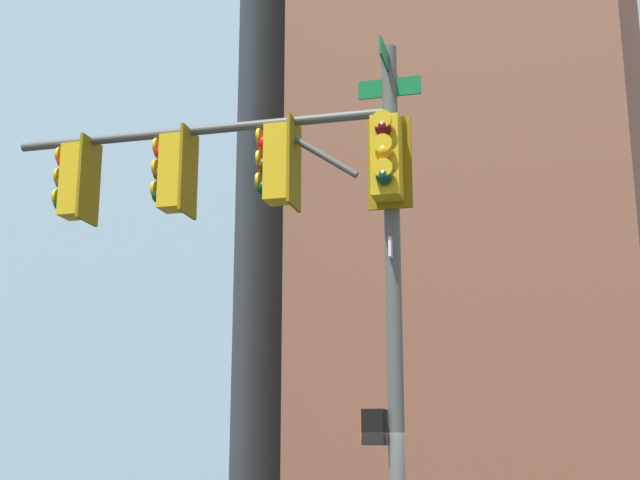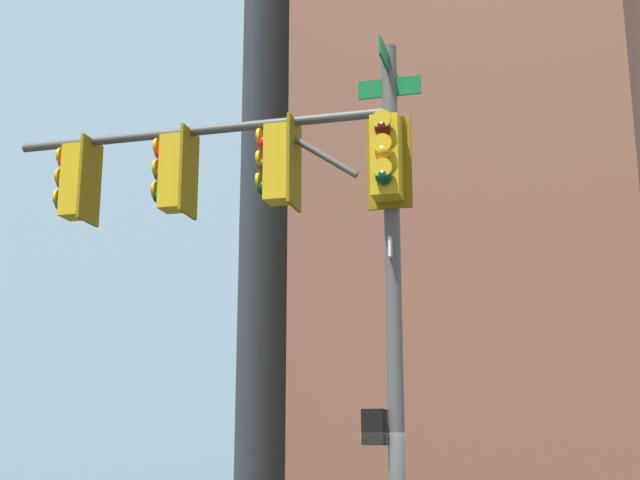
% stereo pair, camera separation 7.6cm
% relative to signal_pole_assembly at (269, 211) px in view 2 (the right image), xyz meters
% --- Properties ---
extents(signal_pole_assembly, '(1.52, 5.49, 7.28)m').
position_rel_signal_pole_assembly_xyz_m(signal_pole_assembly, '(0.00, 0.00, 0.00)').
color(signal_pole_assembly, '#4C514C').
rests_on(signal_pole_assembly, ground_plane).
extents(building_brick_nearside, '(21.61, 15.03, 39.43)m').
position_rel_signal_pole_assembly_xyz_m(building_brick_nearside, '(-36.16, -4.57, 14.50)').
color(building_brick_nearside, brown).
rests_on(building_brick_nearside, ground_plane).
extents(building_brick_midblock, '(23.02, 14.85, 40.00)m').
position_rel_signal_pole_assembly_xyz_m(building_brick_midblock, '(-40.51, -22.21, 14.79)').
color(building_brick_midblock, brown).
rests_on(building_brick_midblock, ground_plane).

